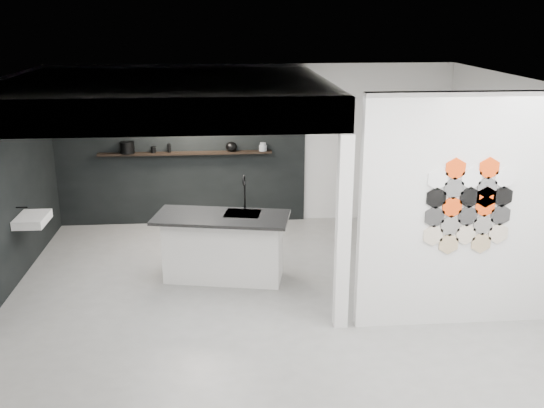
{
  "coord_description": "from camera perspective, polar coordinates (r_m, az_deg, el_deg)",
  "views": [
    {
      "loc": [
        -0.53,
        -7.49,
        3.62
      ],
      "look_at": [
        0.1,
        0.3,
        1.15
      ],
      "focal_mm": 40.0,
      "sensor_mm": 36.0,
      "label": 1
    }
  ],
  "objects": [
    {
      "name": "kitchen_island",
      "position": [
        8.54,
        -4.59,
        -3.94
      ],
      "size": [
        1.96,
        1.16,
        1.48
      ],
      "rotation": [
        0.0,
        0.0,
        -0.2
      ],
      "color": "silver",
      "rests_on": "floor"
    },
    {
      "name": "glass_vase",
      "position": [
        10.61,
        -0.85,
        5.42
      ],
      "size": [
        0.13,
        0.13,
        0.14
      ],
      "primitive_type": "cylinder",
      "rotation": [
        0.0,
        0.0,
        -0.37
      ],
      "color": "gray",
      "rests_on": "display_shelf"
    },
    {
      "name": "hex_tile_cluster",
      "position": [
        7.29,
        18.08,
        -0.2
      ],
      "size": [
        1.04,
        0.02,
        1.16
      ],
      "color": "beige",
      "rests_on": "partition_panel"
    },
    {
      "name": "glass_bowl",
      "position": [
        10.61,
        -0.85,
        5.3
      ],
      "size": [
        0.18,
        0.18,
        0.1
      ],
      "primitive_type": "cylinder",
      "rotation": [
        0.0,
        0.0,
        0.37
      ],
      "color": "gray",
      "rests_on": "display_shelf"
    },
    {
      "name": "floor",
      "position": [
        8.33,
        -0.52,
        -8.24
      ],
      "size": [
        7.0,
        6.0,
        0.01
      ],
      "primitive_type": "cube",
      "color": "slate"
    },
    {
      "name": "fascia_beam",
      "position": [
        6.7,
        -11.28,
        8.03
      ],
      "size": [
        4.4,
        0.16,
        0.4
      ],
      "primitive_type": "cube",
      "color": "silver",
      "rests_on": "corner_column"
    },
    {
      "name": "bottle_dark",
      "position": [
        10.63,
        -9.67,
        5.21
      ],
      "size": [
        0.07,
        0.07,
        0.15
      ],
      "primitive_type": "cylinder",
      "rotation": [
        0.0,
        0.0,
        0.34
      ],
      "color": "black",
      "rests_on": "display_shelf"
    },
    {
      "name": "kettle",
      "position": [
        10.58,
        -3.86,
        5.42
      ],
      "size": [
        0.2,
        0.2,
        0.17
      ],
      "primitive_type": "ellipsoid",
      "rotation": [
        0.0,
        0.0,
        -0.03
      ],
      "color": "black",
      "rests_on": "display_shelf"
    },
    {
      "name": "bay_clad_back",
      "position": [
        10.76,
        -8.63,
        4.21
      ],
      "size": [
        4.4,
        0.04,
        2.35
      ],
      "primitive_type": "cube",
      "color": "black",
      "rests_on": "floor"
    },
    {
      "name": "partition_panel",
      "position": [
        7.39,
        17.52,
        -0.77
      ],
      "size": [
        2.45,
        0.15,
        2.8
      ],
      "primitive_type": "cube",
      "color": "silver",
      "rests_on": "floor"
    },
    {
      "name": "bulkhead",
      "position": [
        8.59,
        -9.89,
        10.14
      ],
      "size": [
        4.4,
        4.0,
        0.4
      ],
      "primitive_type": "cube",
      "color": "silver",
      "rests_on": "corner_column"
    },
    {
      "name": "bay_clad_left",
      "position": [
        9.31,
        -22.86,
        0.91
      ],
      "size": [
        0.04,
        4.0,
        2.35
      ],
      "primitive_type": "cube",
      "color": "black",
      "rests_on": "floor"
    },
    {
      "name": "utensil_cup",
      "position": [
        10.66,
        -11.11,
        5.04
      ],
      "size": [
        0.1,
        0.1,
        0.1
      ],
      "primitive_type": "cylinder",
      "rotation": [
        0.0,
        0.0,
        0.28
      ],
      "color": "black",
      "rests_on": "display_shelf"
    },
    {
      "name": "display_shelf",
      "position": [
        10.63,
        -8.16,
        4.75
      ],
      "size": [
        3.0,
        0.15,
        0.04
      ],
      "primitive_type": "cube",
      "color": "black",
      "rests_on": "bay_clad_back"
    },
    {
      "name": "stockpot",
      "position": [
        10.71,
        -13.47,
        5.2
      ],
      "size": [
        0.31,
        0.31,
        0.2
      ],
      "primitive_type": "cylinder",
      "rotation": [
        0.0,
        0.0,
        0.34
      ],
      "color": "black",
      "rests_on": "display_shelf"
    },
    {
      "name": "wall_basin",
      "position": [
        9.14,
        -21.63,
        -1.36
      ],
      "size": [
        0.4,
        0.6,
        0.12
      ],
      "primitive_type": "cube",
      "color": "silver",
      "rests_on": "bay_clad_left"
    },
    {
      "name": "corner_column",
      "position": [
        7.06,
        6.7,
        -2.83
      ],
      "size": [
        0.16,
        0.16,
        2.35
      ],
      "primitive_type": "cube",
      "color": "silver",
      "rests_on": "floor"
    }
  ]
}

